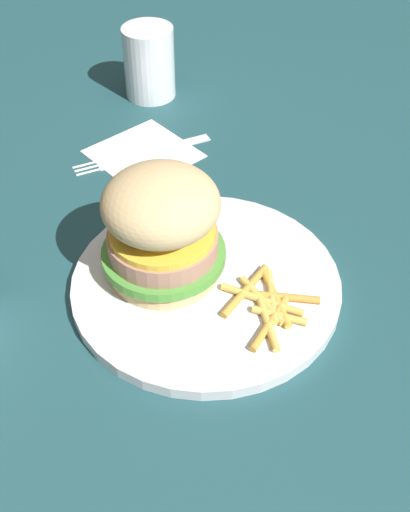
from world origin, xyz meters
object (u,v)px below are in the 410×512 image
plate (205,283)px  fork (142,152)px  napkin (144,153)px  drink_glass (149,67)px  fries_pile (268,305)px  sandwich (162,226)px

plate → fork: (-0.19, 0.14, -0.00)m
napkin → drink_glass: (-0.08, 0.12, 0.04)m
fries_pile → fork: size_ratio=0.58×
fries_pile → drink_glass: drink_glass is taller
sandwich → fries_pile: 0.12m
plate → sandwich: 0.07m
plate → fork: plate is taller
napkin → fork: size_ratio=0.69×
fries_pile → fork: fries_pile is taller
napkin → drink_glass: drink_glass is taller
fork → drink_glass: bearing=124.7°
sandwich → fork: size_ratio=0.74×
sandwich → fries_pile: sandwich is taller
fries_pile → napkin: 0.29m
sandwich → fork: (-0.15, 0.15, -0.06)m
sandwich → drink_glass: (-0.23, 0.27, -0.03)m
napkin → drink_glass: size_ratio=1.17×
plate → napkin: 0.24m
fries_pile → napkin: fries_pile is taller
napkin → fork: 0.00m
fries_pile → drink_glass: (-0.34, 0.25, 0.03)m
sandwich → fries_pile: size_ratio=1.27×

